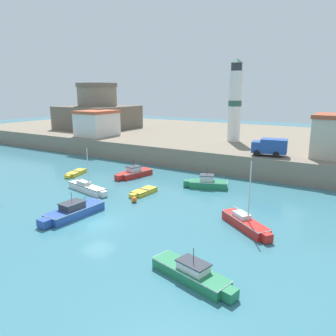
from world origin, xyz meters
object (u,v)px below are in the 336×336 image
object	(u,v)px
motorboat_blue_1	(73,211)
dinghy_yellow_5	(76,173)
mooring_buoy	(134,200)
harbor_shed_near_wharf	(97,123)
motorboat_green_7	(192,273)
fortress	(98,112)
dinghy_yellow_0	(143,191)
sailboat_white_4	(87,188)
lighthouse	(235,102)
motorboat_green_2	(207,183)
motorboat_red_8	(134,173)
sailboat_red_3	(245,223)
truck_on_quay	(270,146)

from	to	relation	value
motorboat_blue_1	dinghy_yellow_5	bearing A→B (deg)	136.19
mooring_buoy	harbor_shed_near_wharf	xyz separation A→B (m)	(-23.55, 19.79, 4.87)
motorboat_green_7	fortress	world-z (taller)	fortress
dinghy_yellow_0	dinghy_yellow_5	world-z (taller)	dinghy_yellow_5
motorboat_blue_1	sailboat_white_4	size ratio (longest dim) A/B	1.02
motorboat_green_7	harbor_shed_near_wharf	bearing A→B (deg)	140.22
dinghy_yellow_5	motorboat_green_7	distance (m)	28.52
lighthouse	motorboat_blue_1	bearing A→B (deg)	-94.87
fortress	sailboat_white_4	bearing A→B (deg)	-48.86
motorboat_green_2	harbor_shed_near_wharf	xyz separation A→B (m)	(-27.67, 11.30, 4.59)
motorboat_red_8	motorboat_green_2	bearing A→B (deg)	2.41
motorboat_red_8	motorboat_green_7	bearing A→B (deg)	-44.71
sailboat_red_3	mooring_buoy	xyz separation A→B (m)	(-11.71, 0.36, -0.19)
dinghy_yellow_0	harbor_shed_near_wharf	distance (m)	28.77
fortress	harbor_shed_near_wharf	bearing A→B (deg)	-47.71
lighthouse	harbor_shed_near_wharf	distance (m)	25.24
motorboat_blue_1	dinghy_yellow_5	size ratio (longest dim) A/B	1.57
sailboat_white_4	harbor_shed_near_wharf	size ratio (longest dim) A/B	0.91
motorboat_green_2	harbor_shed_near_wharf	size ratio (longest dim) A/B	0.74
fortress	mooring_buoy	bearing A→B (deg)	-42.18
dinghy_yellow_0	dinghy_yellow_5	distance (m)	12.66
dinghy_yellow_0	truck_on_quay	bearing A→B (deg)	55.79
motorboat_green_2	motorboat_red_8	distance (m)	10.27
sailboat_white_4	motorboat_green_7	size ratio (longest dim) A/B	1.07
lighthouse	motorboat_green_7	bearing A→B (deg)	-72.93
motorboat_blue_1	sailboat_red_3	world-z (taller)	sailboat_red_3
dinghy_yellow_5	mooring_buoy	distance (m)	14.17
lighthouse	truck_on_quay	size ratio (longest dim) A/B	2.89
motorboat_blue_1	motorboat_green_2	distance (m)	15.81
dinghy_yellow_0	sailboat_red_3	size ratio (longest dim) A/B	0.66
motorboat_blue_1	sailboat_red_3	size ratio (longest dim) A/B	1.13
motorboat_red_8	fortress	size ratio (longest dim) A/B	0.40
motorboat_green_2	motorboat_red_8	bearing A→B (deg)	-177.59
motorboat_green_2	truck_on_quay	xyz separation A→B (m)	(4.71, 8.58, 3.48)
motorboat_green_2	lighthouse	distance (m)	20.29
motorboat_blue_1	mooring_buoy	distance (m)	6.39
motorboat_green_7	fortress	bearing A→B (deg)	138.58
dinghy_yellow_0	fortress	bearing A→B (deg)	139.94
motorboat_blue_1	truck_on_quay	world-z (taller)	truck_on_quay
sailboat_red_3	fortress	xyz separation A→B (m)	(-43.25, 28.95, 5.81)
motorboat_blue_1	truck_on_quay	xyz separation A→B (m)	(11.15, 23.02, 3.52)
truck_on_quay	lighthouse	bearing A→B (deg)	131.75
dinghy_yellow_0	sailboat_red_3	distance (m)	12.96
dinghy_yellow_0	lighthouse	world-z (taller)	lighthouse
motorboat_red_8	truck_on_quay	xyz separation A→B (m)	(14.98, 9.01, 3.53)
sailboat_red_3	motorboat_red_8	distance (m)	19.73
dinghy_yellow_5	motorboat_blue_1	bearing A→B (deg)	-43.81
motorboat_green_2	fortress	bearing A→B (deg)	150.60
mooring_buoy	fortress	world-z (taller)	fortress
mooring_buoy	sailboat_white_4	bearing A→B (deg)	178.55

